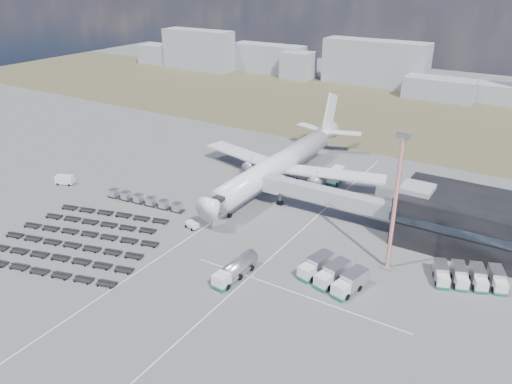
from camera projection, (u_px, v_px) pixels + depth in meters
The scene contains 16 objects.
ground at pixel (205, 235), 102.27m from camera, with size 420.00×420.00×0.00m, color #565659.
grass_strip at pixel (382, 113), 187.46m from camera, with size 420.00×90.00×0.01m, color #4E452E.
lane_markings at pixel (253, 241), 99.91m from camera, with size 47.12×110.00×0.01m.
terminal at pixel (478, 223), 95.77m from camera, with size 30.40×16.40×11.00m.
jet_bridge at pixel (319, 194), 108.38m from camera, with size 30.30×3.80×7.05m.
airliner at pixel (282, 162), 125.16m from camera, with size 51.59×64.53×17.62m.
skyline at pixel (404, 70), 217.44m from camera, with size 298.66×26.50×25.47m.
fuel_tanker at pixel (235, 269), 87.57m from camera, with size 3.21×10.45×3.33m.
pushback_tug at pixel (192, 225), 104.57m from camera, with size 2.87×1.61×1.34m, color white.
utility_van at pixel (65, 180), 125.37m from camera, with size 4.45×2.01×2.36m, color white.
catering_truck at pixel (335, 176), 126.59m from camera, with size 3.40×7.18×3.20m.
service_trucks_near at pixel (333, 274), 86.28m from camera, with size 11.47×9.67×3.04m.
service_trucks_far at pixel (469, 276), 86.13m from camera, with size 12.91×9.98×2.54m.
uld_row at pixel (145, 200), 114.84m from camera, with size 20.83×4.08×1.89m.
baggage_dollies at pixel (78, 240), 99.49m from camera, with size 35.17×32.37×0.82m.
floodlight_mast at pixel (395, 204), 85.70m from camera, with size 2.47×2.00×25.87m.
Camera 1 is at (56.03, -70.60, 50.23)m, focal length 35.00 mm.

